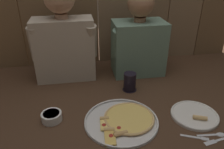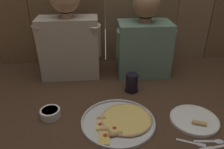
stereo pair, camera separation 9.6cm
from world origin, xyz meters
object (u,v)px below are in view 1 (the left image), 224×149
dipping_bowl (52,116)px  drinking_glass (130,82)px  dinner_plate (195,115)px  diner_left (63,35)px  diner_right (139,38)px  pizza_tray (124,120)px

dipping_bowl → drinking_glass: bearing=25.8°
dinner_plate → drinking_glass: (-0.28, 0.32, 0.05)m
dinner_plate → diner_left: size_ratio=0.39×
diner_left → diner_right: diner_left is taller
dipping_bowl → diner_right: 0.78m
pizza_tray → diner_left: size_ratio=0.60×
pizza_tray → diner_right: bearing=68.2°
dinner_plate → diner_left: (-0.67, 0.56, 0.30)m
diner_right → dinner_plate: bearing=-73.7°
pizza_tray → dipping_bowl: dipping_bowl is taller
diner_left → dinner_plate: bearing=-39.9°
dinner_plate → drinking_glass: size_ratio=2.13×
pizza_tray → drinking_glass: (0.10, 0.30, 0.05)m
dinner_plate → diner_left: diner_left is taller
pizza_tray → dinner_plate: dinner_plate is taller
dinner_plate → dipping_bowl: (-0.75, 0.09, 0.02)m
diner_right → drinking_glass: bearing=-115.4°
diner_left → diner_right: (0.51, -0.00, -0.04)m
pizza_tray → dinner_plate: size_ratio=1.53×
dinner_plate → diner_right: bearing=106.3°
pizza_tray → diner_right: diner_right is taller
dipping_bowl → diner_left: diner_left is taller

